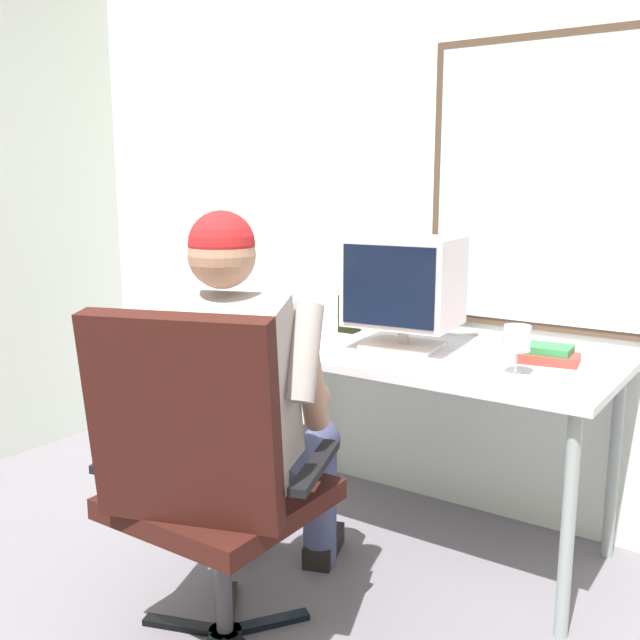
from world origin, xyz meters
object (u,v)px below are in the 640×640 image
(person_seated, at_px, (242,410))
(desk_speaker, at_px, (349,313))
(book_stack, at_px, (549,355))
(office_chair, at_px, (203,469))
(crt_monitor, at_px, (404,283))
(wine_glass, at_px, (517,341))
(desk, at_px, (414,368))

(person_seated, distance_m, desk_speaker, 0.88)
(person_seated, distance_m, book_stack, 1.06)
(office_chair, xyz_separation_m, book_stack, (0.61, 1.07, 0.19))
(office_chair, relative_size, person_seated, 0.82)
(person_seated, xyz_separation_m, crt_monitor, (0.17, 0.72, 0.32))
(desk_speaker, bearing_deg, person_seated, -80.20)
(crt_monitor, distance_m, wine_glass, 0.51)
(desk, bearing_deg, crt_monitor, 172.15)
(person_seated, distance_m, wine_glass, 0.89)
(wine_glass, bearing_deg, person_seated, -138.08)
(desk, xyz_separation_m, crt_monitor, (-0.05, 0.01, 0.31))
(desk_speaker, relative_size, book_stack, 0.73)
(crt_monitor, distance_m, desk_speaker, 0.38)
(desk, distance_m, crt_monitor, 0.32)
(office_chair, bearing_deg, desk_speaker, 101.62)
(crt_monitor, relative_size, book_stack, 1.95)
(desk, distance_m, wine_glass, 0.48)
(wine_glass, distance_m, book_stack, 0.24)
(desk, bearing_deg, office_chair, -98.37)
(office_chair, bearing_deg, desk, 81.63)
(desk, height_order, person_seated, person_seated)
(wine_glass, bearing_deg, crt_monitor, 164.02)
(office_chair, distance_m, desk_speaker, 1.16)
(desk, xyz_separation_m, book_stack, (0.46, 0.09, 0.10))
(book_stack, bearing_deg, desk, -168.67)
(desk, relative_size, office_chair, 1.38)
(crt_monitor, height_order, desk_speaker, crt_monitor)
(person_seated, height_order, book_stack, person_seated)
(office_chair, distance_m, crt_monitor, 1.07)
(desk, distance_m, person_seated, 0.75)
(desk, xyz_separation_m, office_chair, (-0.14, -0.97, -0.09))
(desk, bearing_deg, person_seated, -107.58)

